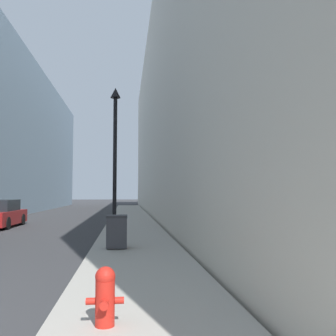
{
  "coord_description": "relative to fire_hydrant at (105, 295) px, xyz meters",
  "views": [
    {
      "loc": [
        4.52,
        -4.01,
        1.86
      ],
      "look_at": [
        6.96,
        17.85,
        3.31
      ],
      "focal_mm": 40.0,
      "sensor_mm": 36.0,
      "label": 1
    }
  ],
  "objects": [
    {
      "name": "trash_bin",
      "position": [
        -0.02,
        6.83,
        0.13
      ],
      "size": [
        0.65,
        0.66,
        1.03
      ],
      "color": "#3D3D42",
      "rests_on": "sidewalk_right"
    },
    {
      "name": "building_right_stone",
      "position": [
        8.14,
        24.97,
        7.82
      ],
      "size": [
        12.0,
        60.0,
        16.69
      ],
      "color": "beige",
      "rests_on": "ground"
    },
    {
      "name": "lamppost",
      "position": [
        -0.2,
        10.32,
        3.09
      ],
      "size": [
        0.42,
        0.42,
        6.06
      ],
      "color": "black",
      "rests_on": "sidewalk_right"
    },
    {
      "name": "fire_hydrant",
      "position": [
        0.0,
        0.0,
        0.0
      ],
      "size": [
        0.49,
        0.38,
        0.76
      ],
      "color": "red",
      "rests_on": "sidewalk_right"
    },
    {
      "name": "sidewalk_right",
      "position": [
        0.61,
        16.97,
        -0.46
      ],
      "size": [
        2.85,
        60.0,
        0.13
      ],
      "color": "#ADA89E",
      "rests_on": "ground"
    }
  ]
}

